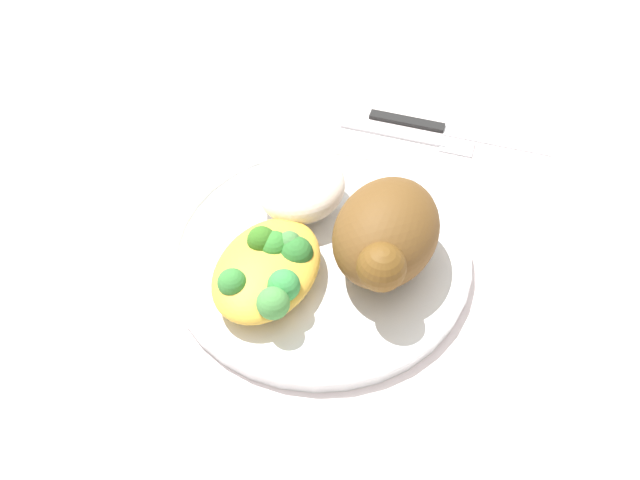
# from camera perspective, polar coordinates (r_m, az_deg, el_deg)

# --- Properties ---
(ground_plane) EXTENTS (2.00, 2.00, 0.00)m
(ground_plane) POSITION_cam_1_polar(r_m,az_deg,el_deg) (0.58, 0.00, -1.64)
(ground_plane) COLOR silver
(plate) EXTENTS (0.26, 0.26, 0.02)m
(plate) POSITION_cam_1_polar(r_m,az_deg,el_deg) (0.58, 0.00, -1.12)
(plate) COLOR white
(plate) RESTS_ON ground_plane
(roasted_chicken) EXTENTS (0.12, 0.08, 0.07)m
(roasted_chicken) POSITION_cam_1_polar(r_m,az_deg,el_deg) (0.53, 5.68, 0.47)
(roasted_chicken) COLOR brown
(roasted_chicken) RESTS_ON plate
(rice_pile) EXTENTS (0.08, 0.08, 0.04)m
(rice_pile) POSITION_cam_1_polar(r_m,az_deg,el_deg) (0.59, -1.64, 4.62)
(rice_pile) COLOR silver
(rice_pile) RESTS_ON plate
(mac_cheese_with_broccoli) EXTENTS (0.11, 0.08, 0.04)m
(mac_cheese_with_broccoli) POSITION_cam_1_polar(r_m,az_deg,el_deg) (0.54, -4.40, -2.37)
(mac_cheese_with_broccoli) COLOR gold
(mac_cheese_with_broccoli) RESTS_ON plate
(fork) EXTENTS (0.03, 0.14, 0.01)m
(fork) POSITION_cam_1_polar(r_m,az_deg,el_deg) (0.70, 8.07, 8.72)
(fork) COLOR #B2B2B7
(fork) RESTS_ON ground_plane
(knife) EXTENTS (0.04, 0.19, 0.01)m
(knife) POSITION_cam_1_polar(r_m,az_deg,el_deg) (0.71, 10.54, 9.50)
(knife) COLOR black
(knife) RESTS_ON ground_plane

